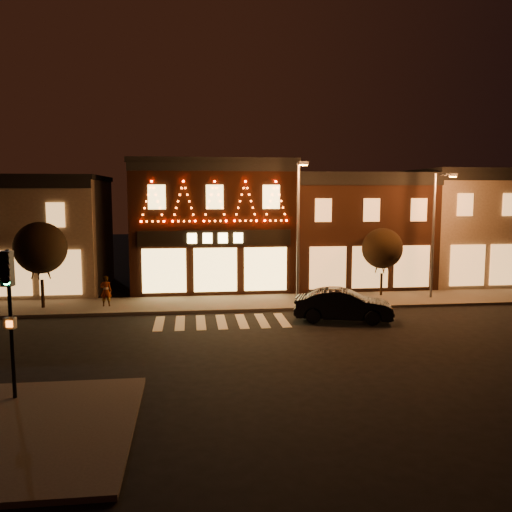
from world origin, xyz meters
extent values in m
plane|color=black|center=(0.00, 0.00, 0.00)|extent=(120.00, 120.00, 0.00)
cube|color=#47423D|center=(2.00, 8.00, 0.07)|extent=(44.00, 4.00, 0.15)
cube|color=#6B5C4C|center=(-13.00, 14.00, 3.50)|extent=(12.00, 8.00, 7.00)
cube|color=black|center=(-13.00, 14.00, 7.15)|extent=(12.20, 8.20, 0.30)
cube|color=black|center=(0.00, 14.00, 4.00)|extent=(10.00, 8.00, 8.00)
cube|color=black|center=(0.00, 14.00, 8.15)|extent=(10.20, 8.20, 0.30)
cube|color=black|center=(0.00, 9.95, 7.75)|extent=(10.00, 0.25, 0.50)
cube|color=black|center=(0.00, 9.90, 3.60)|extent=(9.00, 0.15, 0.90)
cube|color=#FFD87F|center=(0.00, 9.80, 3.60)|extent=(3.40, 0.08, 0.60)
cube|color=#381E13|center=(9.50, 14.00, 3.60)|extent=(9.00, 8.00, 7.20)
cube|color=black|center=(9.50, 14.00, 7.35)|extent=(9.20, 8.20, 0.30)
cube|color=black|center=(9.50, 9.95, 6.95)|extent=(9.00, 0.25, 0.50)
cube|color=#6B5C4C|center=(18.50, 14.00, 3.75)|extent=(9.00, 8.00, 7.50)
cube|color=black|center=(18.50, 14.00, 7.65)|extent=(9.20, 8.20, 0.30)
cube|color=black|center=(18.50, 9.95, 7.25)|extent=(9.00, 0.25, 0.50)
cylinder|color=black|center=(-6.75, -5.29, 2.39)|extent=(0.12, 0.12, 4.49)
cube|color=black|center=(-6.71, -5.50, 4.10)|extent=(0.36, 0.34, 1.02)
cylinder|color=#19FF72|center=(-6.68, -5.65, 3.76)|extent=(0.22, 0.10, 0.21)
cube|color=beige|center=(-6.72, -5.48, 2.49)|extent=(0.35, 0.27, 0.33)
cylinder|color=#59595E|center=(4.29, 6.60, 4.01)|extent=(0.15, 0.15, 7.73)
cylinder|color=#59595E|center=(4.25, 5.83, 7.78)|extent=(0.17, 1.55, 0.10)
cube|color=#59595E|center=(4.22, 5.06, 7.73)|extent=(0.50, 0.29, 0.17)
cube|color=orange|center=(4.22, 5.06, 7.62)|extent=(0.38, 0.21, 0.05)
cylinder|color=#59595E|center=(12.52, 7.90, 3.75)|extent=(0.14, 0.14, 7.20)
cylinder|color=#59595E|center=(12.69, 7.20, 7.26)|extent=(0.43, 1.42, 0.09)
cube|color=#59595E|center=(12.86, 6.50, 7.22)|extent=(0.50, 0.35, 0.16)
cube|color=orange|center=(12.86, 6.50, 7.12)|extent=(0.37, 0.26, 0.05)
cylinder|color=black|center=(-9.31, 7.75, 0.90)|extent=(0.17, 0.17, 1.50)
sphere|color=black|center=(-9.31, 7.75, 3.36)|extent=(2.74, 2.74, 2.74)
cylinder|color=black|center=(9.86, 8.90, 0.81)|extent=(0.14, 0.14, 1.31)
sphere|color=black|center=(9.86, 8.90, 2.97)|extent=(2.40, 2.40, 2.40)
imported|color=black|center=(5.93, 3.49, 0.78)|extent=(5.01, 2.77, 1.57)
imported|color=gray|center=(-6.02, 7.70, 0.98)|extent=(0.62, 0.43, 1.66)
camera|label=1|loc=(-1.44, -21.55, 6.30)|focal=37.63mm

